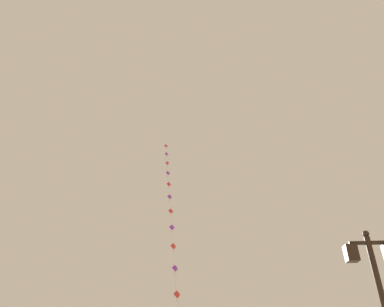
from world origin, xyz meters
The scene contains 2 objects.
twin_lantern_lamp_post centered at (3.05, 7.72, 3.20)m, with size 1.21×0.28×4.62m.
kite_train centered at (-4.30, 24.54, 11.66)m, with size 3.93×14.45×22.22m.
Camera 1 is at (-0.64, -1.17, 1.86)m, focal length 32.70 mm.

